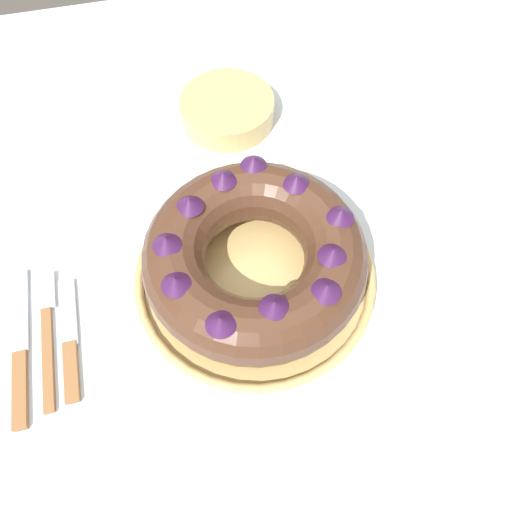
# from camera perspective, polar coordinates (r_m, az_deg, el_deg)

# --- Properties ---
(ground_plane) EXTENTS (8.00, 8.00, 0.00)m
(ground_plane) POSITION_cam_1_polar(r_m,az_deg,el_deg) (1.34, -0.14, -17.09)
(ground_plane) COLOR #4C4742
(dining_table) EXTENTS (1.46, 1.28, 0.73)m
(dining_table) POSITION_cam_1_polar(r_m,az_deg,el_deg) (0.71, -0.25, -4.81)
(dining_table) COLOR silver
(dining_table) RESTS_ON ground_plane
(serving_dish) EXTENTS (0.31, 0.31, 0.02)m
(serving_dish) POSITION_cam_1_polar(r_m,az_deg,el_deg) (0.63, 0.00, -2.19)
(serving_dish) COLOR tan
(serving_dish) RESTS_ON dining_table
(bundt_cake) EXTENTS (0.27, 0.27, 0.09)m
(bundt_cake) POSITION_cam_1_polar(r_m,az_deg,el_deg) (0.59, -0.01, 0.07)
(bundt_cake) COLOR #4C2D1E
(bundt_cake) RESTS_ON serving_dish
(fork) EXTENTS (0.02, 0.18, 0.01)m
(fork) POSITION_cam_1_polar(r_m,az_deg,el_deg) (0.66, -22.78, -7.56)
(fork) COLOR #936038
(fork) RESTS_ON dining_table
(serving_knife) EXTENTS (0.02, 0.20, 0.01)m
(serving_knife) POSITION_cam_1_polar(r_m,az_deg,el_deg) (0.66, -25.36, -10.21)
(serving_knife) COLOR #936038
(serving_knife) RESTS_ON dining_table
(cake_knife) EXTENTS (0.02, 0.16, 0.01)m
(cake_knife) POSITION_cam_1_polar(r_m,az_deg,el_deg) (0.64, -20.50, -9.50)
(cake_knife) COLOR #936038
(cake_knife) RESTS_ON dining_table
(side_bowl) EXTENTS (0.14, 0.14, 0.04)m
(side_bowl) POSITION_cam_1_polar(r_m,az_deg,el_deg) (0.80, -3.29, 16.35)
(side_bowl) COLOR tan
(side_bowl) RESTS_ON dining_table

